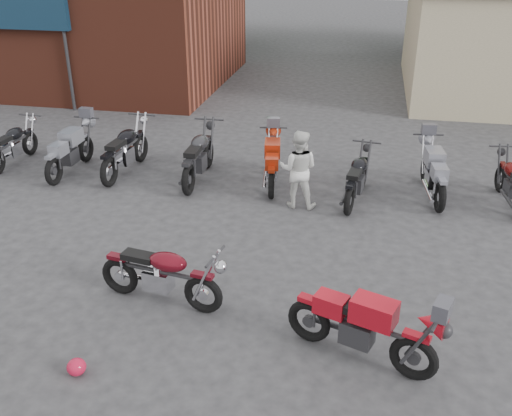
% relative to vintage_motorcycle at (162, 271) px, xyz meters
% --- Properties ---
extents(ground, '(90.00, 90.00, 0.00)m').
position_rel_vintage_motorcycle_xyz_m(ground, '(0.46, -0.66, -0.56)').
color(ground, '#2E2E30').
extents(brick_building, '(12.00, 8.00, 4.00)m').
position_rel_vintage_motorcycle_xyz_m(brick_building, '(-8.54, 13.34, 1.44)').
color(brick_building, maroon).
rests_on(brick_building, ground).
extents(vintage_motorcycle, '(2.00, 0.93, 1.11)m').
position_rel_vintage_motorcycle_xyz_m(vintage_motorcycle, '(0.00, 0.00, 0.00)').
color(vintage_motorcycle, '#590B15').
rests_on(vintage_motorcycle, ground).
extents(sportbike, '(2.07, 1.28, 1.14)m').
position_rel_vintage_motorcycle_xyz_m(sportbike, '(2.92, -0.69, 0.01)').
color(sportbike, red).
rests_on(sportbike, ground).
extents(helmet, '(0.24, 0.24, 0.22)m').
position_rel_vintage_motorcycle_xyz_m(helmet, '(-0.55, -1.67, -0.45)').
color(helmet, red).
rests_on(helmet, ground).
extents(person_light, '(0.78, 0.62, 1.59)m').
position_rel_vintage_motorcycle_xyz_m(person_light, '(1.50, 3.75, 0.24)').
color(person_light, silver).
rests_on(person_light, ground).
extents(row_bike_0, '(0.65, 1.87, 1.08)m').
position_rel_vintage_motorcycle_xyz_m(row_bike_0, '(-5.41, 4.74, -0.02)').
color(row_bike_0, black).
rests_on(row_bike_0, ground).
extents(row_bike_1, '(0.70, 2.02, 1.17)m').
position_rel_vintage_motorcycle_xyz_m(row_bike_1, '(-3.83, 4.52, 0.03)').
color(row_bike_1, gray).
rests_on(row_bike_1, ground).
extents(row_bike_2, '(0.84, 2.19, 1.24)m').
position_rel_vintage_motorcycle_xyz_m(row_bike_2, '(-2.58, 4.74, 0.07)').
color(row_bike_2, black).
rests_on(row_bike_2, ground).
extents(row_bike_3, '(0.74, 2.17, 1.25)m').
position_rel_vintage_motorcycle_xyz_m(row_bike_3, '(-0.82, 4.66, 0.07)').
color(row_bike_3, '#27272A').
rests_on(row_bike_3, ground).
extents(row_bike_4, '(0.94, 2.04, 1.14)m').
position_rel_vintage_motorcycle_xyz_m(row_bike_4, '(0.81, 4.74, 0.01)').
color(row_bike_4, '#A3260D').
rests_on(row_bike_4, ground).
extents(row_bike_5, '(0.91, 1.99, 1.11)m').
position_rel_vintage_motorcycle_xyz_m(row_bike_5, '(2.65, 4.26, -0.00)').
color(row_bike_5, black).
rests_on(row_bike_5, ground).
extents(row_bike_6, '(0.90, 2.09, 1.18)m').
position_rel_vintage_motorcycle_xyz_m(row_bike_6, '(4.19, 4.78, 0.03)').
color(row_bike_6, gray).
rests_on(row_bike_6, ground).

